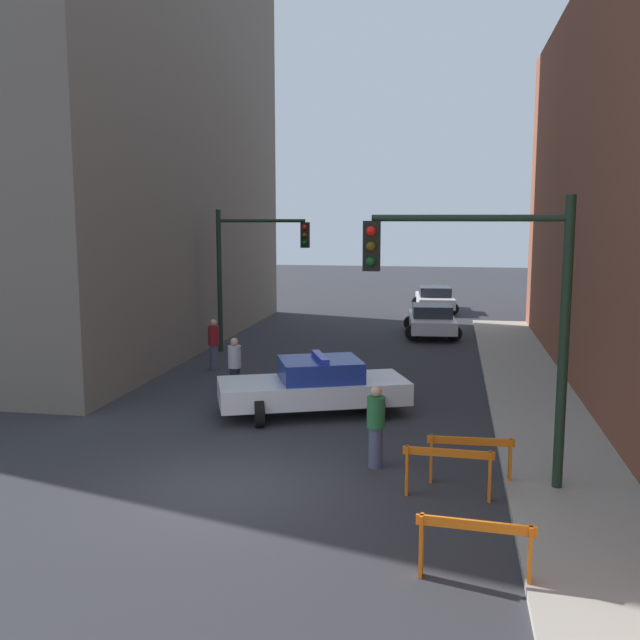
{
  "coord_description": "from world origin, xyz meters",
  "views": [
    {
      "loc": [
        3.92,
        -11.93,
        4.94
      ],
      "look_at": [
        0.11,
        8.75,
        1.89
      ],
      "focal_mm": 40.0,
      "sensor_mm": 36.0,
      "label": 1
    }
  ],
  "objects_px": {
    "traffic_light_near": "(497,298)",
    "parked_car_near": "(432,319)",
    "parked_car_mid": "(435,299)",
    "barrier_mid": "(475,540)",
    "pedestrian_sidewalk": "(376,425)",
    "barrier_back": "(448,465)",
    "traffic_light_far": "(248,260)",
    "barrier_corner": "(470,452)",
    "pedestrian_corner": "(214,344)",
    "police_car": "(315,386)",
    "pedestrian_crossing": "(235,366)"
  },
  "relations": [
    {
      "from": "parked_car_near",
      "to": "barrier_mid",
      "type": "xyz_separation_m",
      "value": [
        1.15,
        -20.58,
        -0.06
      ]
    },
    {
      "from": "traffic_light_near",
      "to": "parked_car_near",
      "type": "xyz_separation_m",
      "value": [
        -1.55,
        17.05,
        -2.86
      ]
    },
    {
      "from": "parked_car_near",
      "to": "pedestrian_crossing",
      "type": "height_order",
      "value": "pedestrian_crossing"
    },
    {
      "from": "traffic_light_near",
      "to": "pedestrian_corner",
      "type": "bearing_deg",
      "value": 133.0
    },
    {
      "from": "traffic_light_far",
      "to": "barrier_corner",
      "type": "relative_size",
      "value": 3.25
    },
    {
      "from": "pedestrian_corner",
      "to": "traffic_light_near",
      "type": "bearing_deg",
      "value": 123.74
    },
    {
      "from": "traffic_light_near",
      "to": "barrier_back",
      "type": "relative_size",
      "value": 3.25
    },
    {
      "from": "traffic_light_far",
      "to": "barrier_back",
      "type": "height_order",
      "value": "traffic_light_far"
    },
    {
      "from": "barrier_mid",
      "to": "barrier_back",
      "type": "distance_m",
      "value": 2.97
    },
    {
      "from": "police_car",
      "to": "pedestrian_sidewalk",
      "type": "xyz_separation_m",
      "value": [
        1.92,
        -3.58,
        0.14
      ]
    },
    {
      "from": "traffic_light_far",
      "to": "parked_car_near",
      "type": "bearing_deg",
      "value": 37.72
    },
    {
      "from": "parked_car_near",
      "to": "barrier_back",
      "type": "relative_size",
      "value": 2.77
    },
    {
      "from": "pedestrian_crossing",
      "to": "pedestrian_corner",
      "type": "height_order",
      "value": "same"
    },
    {
      "from": "traffic_light_near",
      "to": "traffic_light_far",
      "type": "xyz_separation_m",
      "value": [
        -8.03,
        12.03,
        -0.13
      ]
    },
    {
      "from": "pedestrian_sidewalk",
      "to": "barrier_back",
      "type": "distance_m",
      "value": 1.97
    },
    {
      "from": "traffic_light_near",
      "to": "parked_car_mid",
      "type": "height_order",
      "value": "traffic_light_near"
    },
    {
      "from": "traffic_light_far",
      "to": "parked_car_mid",
      "type": "relative_size",
      "value": 1.17
    },
    {
      "from": "police_car",
      "to": "barrier_corner",
      "type": "bearing_deg",
      "value": -159.47
    },
    {
      "from": "barrier_corner",
      "to": "traffic_light_near",
      "type": "bearing_deg",
      "value": -24.32
    },
    {
      "from": "traffic_light_near",
      "to": "barrier_corner",
      "type": "xyz_separation_m",
      "value": [
        -0.37,
        0.17,
        -2.91
      ]
    },
    {
      "from": "pedestrian_sidewalk",
      "to": "barrier_back",
      "type": "height_order",
      "value": "pedestrian_sidewalk"
    },
    {
      "from": "barrier_corner",
      "to": "traffic_light_far",
      "type": "bearing_deg",
      "value": 122.86
    },
    {
      "from": "traffic_light_far",
      "to": "barrier_back",
      "type": "bearing_deg",
      "value": -60.08
    },
    {
      "from": "parked_car_mid",
      "to": "pedestrian_crossing",
      "type": "relative_size",
      "value": 2.68
    },
    {
      "from": "barrier_back",
      "to": "barrier_corner",
      "type": "distance_m",
      "value": 0.85
    },
    {
      "from": "traffic_light_near",
      "to": "barrier_mid",
      "type": "height_order",
      "value": "traffic_light_near"
    },
    {
      "from": "pedestrian_crossing",
      "to": "barrier_mid",
      "type": "distance_m",
      "value": 11.07
    },
    {
      "from": "traffic_light_near",
      "to": "parked_car_near",
      "type": "distance_m",
      "value": 17.35
    },
    {
      "from": "parked_car_near",
      "to": "pedestrian_sidewalk",
      "type": "xyz_separation_m",
      "value": [
        -0.64,
        -16.29,
        0.19
      ]
    },
    {
      "from": "parked_car_near",
      "to": "traffic_light_near",
      "type": "bearing_deg",
      "value": -89.71
    },
    {
      "from": "parked_car_near",
      "to": "barrier_corner",
      "type": "relative_size",
      "value": 2.77
    },
    {
      "from": "pedestrian_sidewalk",
      "to": "barrier_mid",
      "type": "bearing_deg",
      "value": -141.17
    },
    {
      "from": "pedestrian_corner",
      "to": "barrier_corner",
      "type": "height_order",
      "value": "pedestrian_corner"
    },
    {
      "from": "pedestrian_sidewalk",
      "to": "parked_car_mid",
      "type": "bearing_deg",
      "value": 14.76
    },
    {
      "from": "traffic_light_far",
      "to": "pedestrian_sidewalk",
      "type": "bearing_deg",
      "value": -62.62
    },
    {
      "from": "traffic_light_near",
      "to": "barrier_corner",
      "type": "relative_size",
      "value": 3.25
    },
    {
      "from": "pedestrian_corner",
      "to": "barrier_mid",
      "type": "distance_m",
      "value": 14.77
    },
    {
      "from": "traffic_light_far",
      "to": "parked_car_mid",
      "type": "height_order",
      "value": "traffic_light_far"
    },
    {
      "from": "pedestrian_sidewalk",
      "to": "barrier_back",
      "type": "xyz_separation_m",
      "value": [
        1.42,
        -1.34,
        -0.24
      ]
    },
    {
      "from": "traffic_light_near",
      "to": "pedestrian_corner",
      "type": "relative_size",
      "value": 3.13
    },
    {
      "from": "pedestrian_corner",
      "to": "pedestrian_sidewalk",
      "type": "height_order",
      "value": "same"
    },
    {
      "from": "parked_car_near",
      "to": "parked_car_mid",
      "type": "height_order",
      "value": "same"
    },
    {
      "from": "barrier_mid",
      "to": "barrier_corner",
      "type": "xyz_separation_m",
      "value": [
        0.03,
        3.7,
        0.0
      ]
    },
    {
      "from": "barrier_mid",
      "to": "pedestrian_crossing",
      "type": "bearing_deg",
      "value": 124.11
    },
    {
      "from": "barrier_back",
      "to": "pedestrian_sidewalk",
      "type": "bearing_deg",
      "value": 136.62
    },
    {
      "from": "traffic_light_far",
      "to": "parked_car_near",
      "type": "relative_size",
      "value": 1.17
    },
    {
      "from": "traffic_light_far",
      "to": "pedestrian_corner",
      "type": "distance_m",
      "value": 4.02
    },
    {
      "from": "police_car",
      "to": "pedestrian_corner",
      "type": "relative_size",
      "value": 3.04
    },
    {
      "from": "barrier_mid",
      "to": "barrier_back",
      "type": "xyz_separation_m",
      "value": [
        -0.37,
        2.95,
        0.0
      ]
    },
    {
      "from": "police_car",
      "to": "pedestrian_crossing",
      "type": "relative_size",
      "value": 3.04
    }
  ]
}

